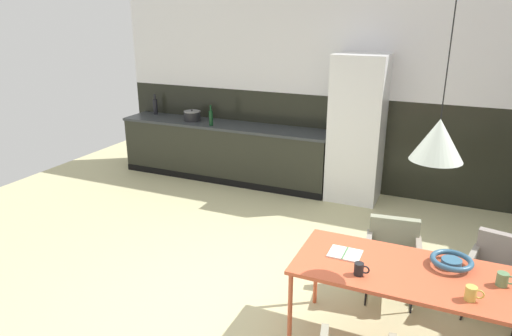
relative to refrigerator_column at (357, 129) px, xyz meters
The scene contains 17 objects.
ground_plane 3.16m from the refrigerator_column, 94.21° to the right, with size 9.66×9.66×0.00m, color #BFB988.
back_wall_splashback_dark 0.53m from the refrigerator_column, 121.43° to the left, with size 7.43×0.12×1.40m, color black.
back_wall_panel_upper 1.15m from the refrigerator_column, 121.43° to the left, with size 7.43×0.12×1.40m, color silver.
kitchen_counter 2.16m from the refrigerator_column, behind, with size 3.44×0.63×0.90m.
refrigerator_column is the anchor object (origin of this frame).
dining_table 3.25m from the refrigerator_column, 69.22° to the right, with size 1.86×0.77×0.73m.
armchair_near_window 2.86m from the refrigerator_column, 51.21° to the right, with size 0.57×0.56×0.72m.
armchair_far_side 2.46m from the refrigerator_column, 69.07° to the right, with size 0.54×0.53×0.73m.
fruit_bowl 3.15m from the refrigerator_column, 64.55° to the right, with size 0.31×0.31×0.07m.
open_book 3.04m from the refrigerator_column, 79.18° to the right, with size 0.25×0.21×0.02m.
mug_short_terracotta 3.42m from the refrigerator_column, 60.35° to the right, with size 0.13×0.08×0.10m.
mug_white_ceramic 3.32m from the refrigerator_column, 77.19° to the right, with size 0.12×0.07×0.09m.
mug_tall_blue 3.58m from the refrigerator_column, 65.39° to the right, with size 0.12×0.08×0.10m.
cooking_pot 2.65m from the refrigerator_column, behind, with size 0.27×0.27×0.18m.
bottle_oil_tall 3.48m from the refrigerator_column, behind, with size 0.07×0.07×0.34m.
bottle_vinegar_dark 2.22m from the refrigerator_column, behind, with size 0.06×0.06×0.32m.
pendant_lamp_over_table_near 3.32m from the refrigerator_column, 69.25° to the right, with size 0.35×0.35×1.14m.
Camera 1 is at (1.46, -3.26, 2.56)m, focal length 32.40 mm.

